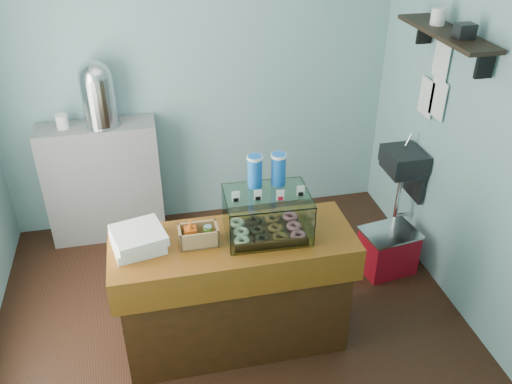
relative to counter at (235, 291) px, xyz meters
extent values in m
plane|color=black|center=(0.00, 0.25, -0.46)|extent=(3.50, 3.50, 0.00)
cube|color=#80B1BB|center=(0.00, 1.75, 0.94)|extent=(3.50, 0.04, 2.80)
cube|color=#80B1BB|center=(0.00, -1.25, 0.94)|extent=(3.50, 0.04, 2.80)
cube|color=#80B1BB|center=(1.75, 0.25, 0.94)|extent=(0.04, 3.00, 2.80)
cube|color=black|center=(1.58, 0.80, 0.44)|extent=(0.30, 0.35, 0.15)
cube|color=black|center=(1.71, 0.80, 0.24)|extent=(0.04, 0.30, 0.35)
cylinder|color=silver|center=(1.65, 0.90, 0.56)|extent=(0.02, 0.02, 0.12)
cylinder|color=silver|center=(1.58, 0.80, 0.09)|extent=(0.04, 0.04, 0.45)
cube|color=black|center=(1.60, 0.55, 1.54)|extent=(0.25, 1.00, 0.03)
cube|color=black|center=(1.67, 0.15, 1.44)|extent=(0.12, 0.03, 0.18)
cube|color=black|center=(1.67, 0.95, 1.44)|extent=(0.12, 0.03, 0.18)
cube|color=white|center=(1.73, 0.70, 0.99)|extent=(0.01, 0.21, 0.30)
cube|color=white|center=(1.73, 0.87, 0.94)|extent=(0.01, 0.21, 0.30)
cube|color=white|center=(1.73, 0.75, 1.29)|extent=(0.01, 0.21, 0.30)
cube|color=#45200D|center=(0.00, 0.00, -0.04)|extent=(1.50, 0.56, 0.84)
cube|color=#4A1B09|center=(0.00, 0.00, 0.41)|extent=(1.60, 0.60, 0.06)
cube|color=#4A1B09|center=(0.00, -0.28, 0.29)|extent=(1.60, 0.04, 0.18)
cube|color=gray|center=(-0.90, 1.57, 0.09)|extent=(1.00, 0.32, 1.10)
cube|color=#341A0F|center=(0.23, 0.02, 0.45)|extent=(0.49, 0.36, 0.02)
torus|color=silver|center=(0.05, -0.08, 0.48)|extent=(0.10, 0.10, 0.03)
torus|color=black|center=(0.17, -0.09, 0.48)|extent=(0.10, 0.10, 0.03)
torus|color=brown|center=(0.28, -0.09, 0.48)|extent=(0.10, 0.10, 0.03)
torus|color=#D56483|center=(0.40, -0.10, 0.48)|extent=(0.10, 0.10, 0.03)
torus|color=silver|center=(0.05, 0.03, 0.48)|extent=(0.10, 0.10, 0.03)
torus|color=black|center=(0.17, 0.02, 0.48)|extent=(0.10, 0.10, 0.03)
torus|color=brown|center=(0.29, 0.02, 0.48)|extent=(0.10, 0.10, 0.03)
torus|color=#D56483|center=(0.41, 0.01, 0.48)|extent=(0.10, 0.10, 0.03)
torus|color=silver|center=(0.05, 0.14, 0.48)|extent=(0.10, 0.10, 0.03)
torus|color=black|center=(0.17, 0.13, 0.48)|extent=(0.10, 0.10, 0.03)
torus|color=brown|center=(0.29, 0.13, 0.48)|extent=(0.10, 0.10, 0.03)
torus|color=#D56483|center=(0.41, 0.12, 0.48)|extent=(0.10, 0.10, 0.03)
cube|color=white|center=(0.22, -0.17, 0.59)|extent=(0.53, 0.03, 0.29)
cube|color=white|center=(0.24, 0.21, 0.59)|extent=(0.53, 0.03, 0.29)
cube|color=white|center=(-0.04, 0.03, 0.59)|extent=(0.02, 0.39, 0.29)
cube|color=white|center=(0.49, 0.01, 0.59)|extent=(0.02, 0.39, 0.29)
cube|color=white|center=(0.23, 0.02, 0.74)|extent=(0.56, 0.42, 0.01)
cube|color=white|center=(0.02, -0.02, 0.77)|extent=(0.05, 0.01, 0.07)
cube|color=black|center=(0.02, -0.02, 0.75)|extent=(0.03, 0.02, 0.02)
cube|color=white|center=(0.16, -0.03, 0.77)|extent=(0.05, 0.01, 0.07)
cube|color=black|center=(0.16, -0.03, 0.75)|extent=(0.03, 0.02, 0.02)
cube|color=white|center=(0.30, -0.03, 0.77)|extent=(0.05, 0.01, 0.07)
cube|color=#B40E26|center=(0.30, -0.03, 0.75)|extent=(0.03, 0.02, 0.02)
cube|color=white|center=(0.43, -0.04, 0.77)|extent=(0.05, 0.01, 0.07)
cube|color=black|center=(0.43, -0.04, 0.75)|extent=(0.03, 0.02, 0.02)
cylinder|color=blue|center=(0.18, 0.15, 0.85)|extent=(0.09, 0.09, 0.22)
cylinder|color=white|center=(0.18, 0.15, 0.95)|extent=(0.10, 0.10, 0.02)
cylinder|color=blue|center=(0.33, 0.14, 0.85)|extent=(0.09, 0.09, 0.22)
cylinder|color=white|center=(0.33, 0.14, 0.95)|extent=(0.10, 0.10, 0.02)
cube|color=tan|center=(-0.22, 0.01, 0.45)|extent=(0.25, 0.15, 0.01)
cube|color=tan|center=(-0.22, -0.06, 0.50)|extent=(0.25, 0.01, 0.12)
cube|color=tan|center=(-0.22, 0.08, 0.50)|extent=(0.25, 0.01, 0.12)
cube|color=tan|center=(-0.34, 0.01, 0.50)|extent=(0.01, 0.15, 0.12)
cube|color=tan|center=(-0.10, 0.01, 0.50)|extent=(0.01, 0.15, 0.12)
imported|color=#D15713|center=(-0.27, 0.01, 0.54)|extent=(0.08, 0.08, 0.17)
cylinder|color=#418323|center=(-0.16, 0.01, 0.50)|extent=(0.06, 0.06, 0.10)
cylinder|color=silver|center=(-0.16, 0.01, 0.56)|extent=(0.05, 0.05, 0.01)
cube|color=white|center=(-0.61, 0.06, 0.47)|extent=(0.36, 0.36, 0.06)
cube|color=white|center=(-0.59, 0.05, 0.53)|extent=(0.37, 0.37, 0.06)
cylinder|color=silver|center=(-0.83, 1.57, 0.65)|extent=(0.30, 0.30, 0.01)
cylinder|color=silver|center=(-0.83, 1.57, 0.86)|extent=(0.27, 0.27, 0.41)
sphere|color=silver|center=(-0.83, 1.57, 1.06)|extent=(0.27, 0.27, 0.27)
cube|color=#A90D1D|center=(1.40, 0.52, -0.27)|extent=(0.47, 0.38, 0.37)
cube|color=silver|center=(1.40, 0.52, -0.08)|extent=(0.49, 0.40, 0.02)
camera|label=1|loc=(-0.46, -2.81, 2.53)|focal=38.00mm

